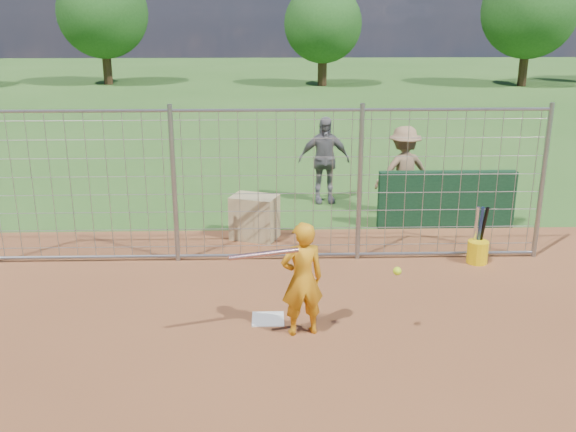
{
  "coord_description": "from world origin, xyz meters",
  "views": [
    {
      "loc": [
        0.04,
        -8.01,
        3.98
      ],
      "look_at": [
        0.3,
        0.8,
        1.15
      ],
      "focal_mm": 40.0,
      "sensor_mm": 36.0,
      "label": 1
    }
  ],
  "objects_px": {
    "batter": "(302,279)",
    "bucket_with_bats": "(478,249)",
    "bystander_c": "(403,171)",
    "bystander_b": "(324,160)",
    "equipment_bin": "(255,217)"
  },
  "relations": [
    {
      "from": "bystander_b",
      "to": "bystander_c",
      "type": "xyz_separation_m",
      "value": [
        1.52,
        -0.94,
        -0.03
      ]
    },
    {
      "from": "bystander_b",
      "to": "equipment_bin",
      "type": "xyz_separation_m",
      "value": [
        -1.45,
        -2.29,
        -0.53
      ]
    },
    {
      "from": "batter",
      "to": "bucket_with_bats",
      "type": "xyz_separation_m",
      "value": [
        3.02,
        2.34,
        -0.51
      ]
    },
    {
      "from": "equipment_bin",
      "to": "bucket_with_bats",
      "type": "distance_m",
      "value": 3.93
    },
    {
      "from": "batter",
      "to": "bucket_with_bats",
      "type": "bearing_deg",
      "value": -155.03
    },
    {
      "from": "batter",
      "to": "bystander_b",
      "type": "height_order",
      "value": "bystander_b"
    },
    {
      "from": "batter",
      "to": "equipment_bin",
      "type": "height_order",
      "value": "batter"
    },
    {
      "from": "batter",
      "to": "bystander_b",
      "type": "xyz_separation_m",
      "value": [
        0.77,
        5.95,
        0.18
      ]
    },
    {
      "from": "bystander_b",
      "to": "batter",
      "type": "bearing_deg",
      "value": -100.79
    },
    {
      "from": "batter",
      "to": "bystander_c",
      "type": "distance_m",
      "value": 5.51
    },
    {
      "from": "batter",
      "to": "bucket_with_bats",
      "type": "distance_m",
      "value": 3.85
    },
    {
      "from": "equipment_bin",
      "to": "bucket_with_bats",
      "type": "bearing_deg",
      "value": 0.59
    },
    {
      "from": "bystander_c",
      "to": "bucket_with_bats",
      "type": "height_order",
      "value": "bystander_c"
    },
    {
      "from": "bystander_c",
      "to": "equipment_bin",
      "type": "xyz_separation_m",
      "value": [
        -2.97,
        -1.35,
        -0.51
      ]
    },
    {
      "from": "batter",
      "to": "bucket_with_bats",
      "type": "relative_size",
      "value": 1.55
    }
  ]
}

